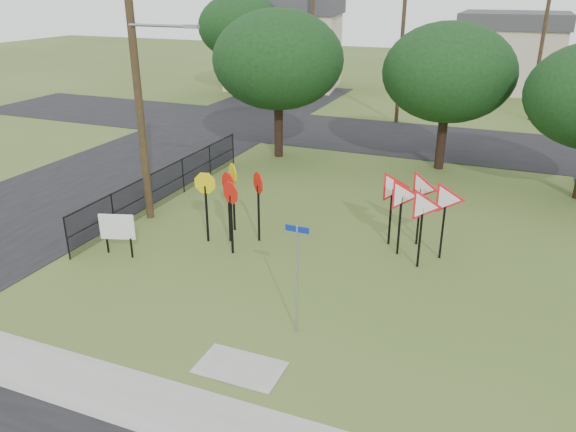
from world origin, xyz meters
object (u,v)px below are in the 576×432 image
Objects in this scene: yield_sign_cluster at (416,198)px; info_board at (117,228)px; street_name_sign at (297,273)px; stop_sign_cluster at (231,190)px.

yield_sign_cluster is 9.67m from info_board.
street_name_sign is 1.01× the size of yield_sign_cluster.
yield_sign_cluster is (5.92, 1.38, 0.07)m from stop_sign_cluster.
street_name_sign reaches higher than info_board.
street_name_sign is at bearing -46.75° from stop_sign_cluster.
info_board is at bearing 164.71° from street_name_sign.
info_board is (-6.97, 1.91, -0.73)m from street_name_sign.
street_name_sign is 2.04× the size of info_board.
stop_sign_cluster is (-4.04, 4.30, 0.17)m from street_name_sign.
street_name_sign is 5.90m from stop_sign_cluster.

